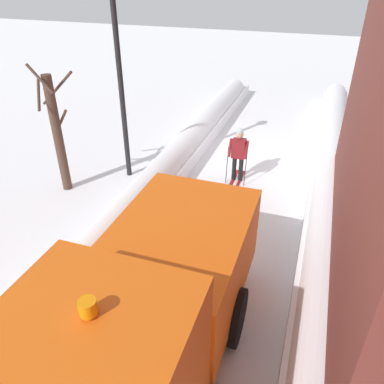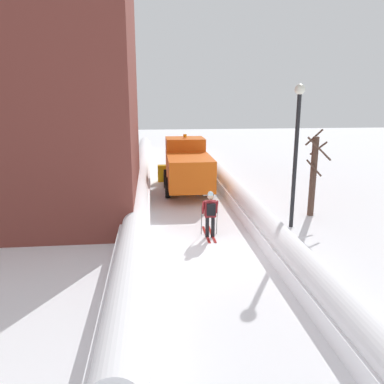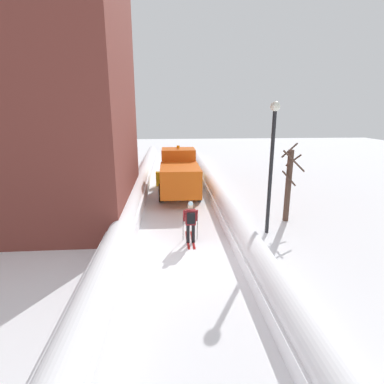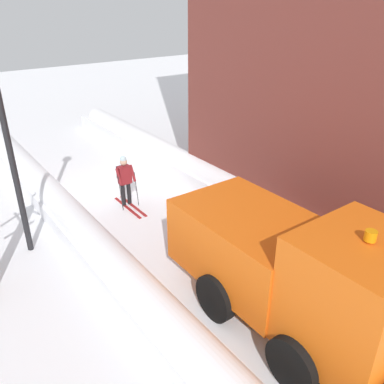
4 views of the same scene
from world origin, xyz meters
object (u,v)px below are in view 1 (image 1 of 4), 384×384
Objects in this scene: plow_truck at (150,311)px; skier at (239,152)px; traffic_light_pole at (379,133)px; street_lamp at (119,66)px; bare_tree_near at (57,132)px.

skier is (0.20, -7.15, -0.48)m from plow_truck.
traffic_light_pole is 7.17m from street_lamp.
traffic_light_pole is at bearing 179.07° from bare_tree_near.
plow_truck is at bearing 55.58° from traffic_light_pole.
bare_tree_near is (4.96, 2.26, 0.89)m from skier.
bare_tree_near is at bearing -0.93° from traffic_light_pole.
bare_tree_near is (5.16, -4.89, 0.41)m from plow_truck.
traffic_light_pole reaches higher than skier.
plow_truck is 5.97m from traffic_light_pole.
traffic_light_pole is at bearing 167.27° from street_lamp.
skier is 4.43m from street_lamp.
street_lamp reaches higher than skier.
plow_truck is 3.31× the size of skier.
skier is 0.42× the size of traffic_light_pole.
bare_tree_near is at bearing -43.46° from plow_truck.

